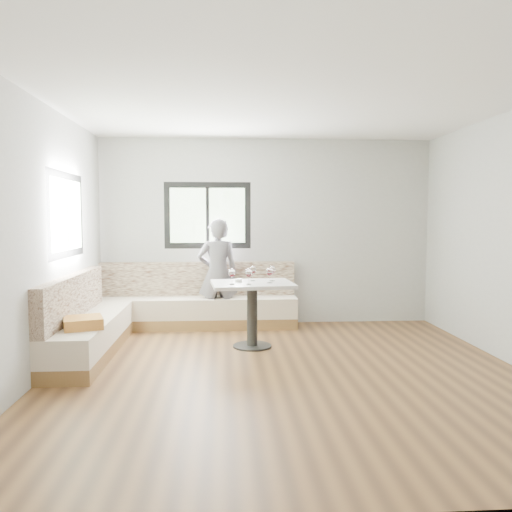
{
  "coord_description": "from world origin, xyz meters",
  "views": [
    {
      "loc": [
        -0.66,
        -5.06,
        1.63
      ],
      "look_at": [
        -0.25,
        1.18,
        1.14
      ],
      "focal_mm": 35.0,
      "sensor_mm": 36.0,
      "label": 1
    }
  ],
  "objects": [
    {
      "name": "table",
      "position": [
        -0.31,
        1.08,
        0.61
      ],
      "size": [
        1.06,
        0.86,
        0.81
      ],
      "rotation": [
        0.0,
        0.0,
        0.09
      ],
      "color": "black",
      "rests_on": "ground"
    },
    {
      "name": "wine_glass_e",
      "position": [
        -0.05,
        1.2,
        0.95
      ],
      "size": [
        0.09,
        0.09,
        0.2
      ],
      "color": "white",
      "rests_on": "table"
    },
    {
      "name": "wine_glass_d",
      "position": [
        -0.29,
        1.22,
        0.95
      ],
      "size": [
        0.09,
        0.09,
        0.2
      ],
      "color": "white",
      "rests_on": "table"
    },
    {
      "name": "banquette",
      "position": [
        -1.59,
        1.62,
        0.33
      ],
      "size": [
        2.9,
        2.8,
        0.95
      ],
      "color": "brown",
      "rests_on": "ground"
    },
    {
      "name": "wine_glass_a",
      "position": [
        -0.56,
        0.9,
        0.95
      ],
      "size": [
        0.09,
        0.09,
        0.2
      ],
      "color": "white",
      "rests_on": "table"
    },
    {
      "name": "person",
      "position": [
        -0.75,
        2.18,
        0.8
      ],
      "size": [
        0.62,
        0.44,
        1.6
      ],
      "primitive_type": "imported",
      "rotation": [
        0.0,
        0.0,
        3.25
      ],
      "color": "#5E5A61",
      "rests_on": "ground"
    },
    {
      "name": "wine_glass_b",
      "position": [
        -0.36,
        0.89,
        0.95
      ],
      "size": [
        0.09,
        0.09,
        0.2
      ],
      "color": "white",
      "rests_on": "table"
    },
    {
      "name": "wine_glass_c",
      "position": [
        -0.1,
        1.01,
        0.95
      ],
      "size": [
        0.09,
        0.09,
        0.2
      ],
      "color": "white",
      "rests_on": "table"
    },
    {
      "name": "room",
      "position": [
        -0.08,
        0.08,
        1.41
      ],
      "size": [
        5.01,
        5.01,
        2.81
      ],
      "color": "brown",
      "rests_on": "ground"
    },
    {
      "name": "olive_ramekin",
      "position": [
        -0.48,
        1.14,
        0.83
      ],
      "size": [
        0.1,
        0.1,
        0.04
      ],
      "color": "white",
      "rests_on": "table"
    }
  ]
}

